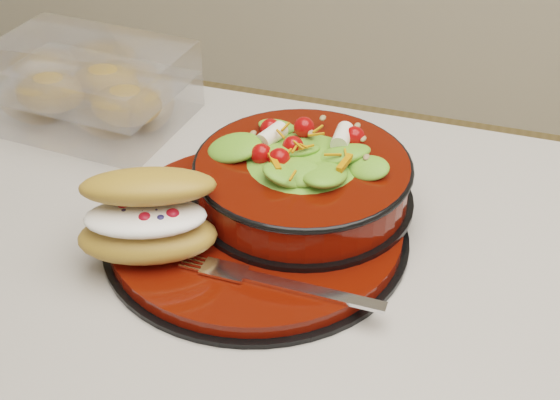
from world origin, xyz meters
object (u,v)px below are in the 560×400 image
(pastry_box, at_px, (88,87))
(croissant, at_px, (148,216))
(fork, at_px, (285,285))
(salad_bowl, at_px, (303,172))
(dinner_plate, at_px, (257,231))

(pastry_box, bearing_deg, croissant, -45.16)
(croissant, relative_size, fork, 0.85)
(salad_bowl, bearing_deg, croissant, -133.86)
(salad_bowl, distance_m, croissant, 0.17)
(salad_bowl, xyz_separation_m, fork, (0.02, -0.14, -0.03))
(dinner_plate, bearing_deg, croissant, -140.60)
(salad_bowl, height_order, croissant, salad_bowl)
(fork, height_order, pastry_box, pastry_box)
(croissant, relative_size, pastry_box, 0.60)
(croissant, distance_m, pastry_box, 0.32)
(pastry_box, bearing_deg, salad_bowl, -15.76)
(salad_bowl, distance_m, pastry_box, 0.35)
(salad_bowl, bearing_deg, fork, -79.98)
(fork, distance_m, pastry_box, 0.44)
(fork, bearing_deg, dinner_plate, 35.90)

